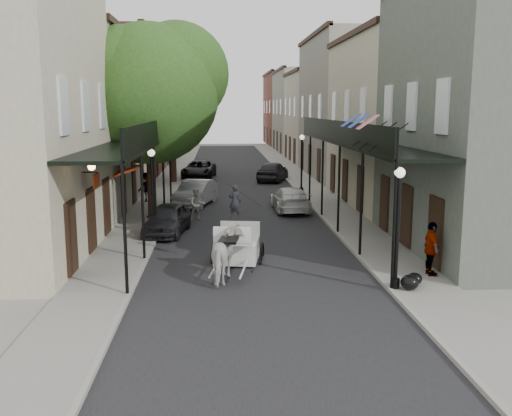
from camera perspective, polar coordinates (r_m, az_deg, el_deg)
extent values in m
plane|color=gray|center=(19.30, 0.10, -6.74)|extent=(140.00, 140.00, 0.00)
cube|color=black|center=(38.86, -1.88, 1.81)|extent=(8.00, 90.00, 0.01)
cube|color=gray|center=(39.01, -9.24, 1.80)|extent=(2.20, 90.00, 0.12)
cube|color=gray|center=(39.33, 5.43, 1.95)|extent=(2.20, 90.00, 0.12)
cube|color=#BDB597|center=(48.99, -12.55, 9.44)|extent=(5.00, 80.00, 10.50)
cube|color=gray|center=(49.42, 7.85, 9.59)|extent=(5.00, 80.00, 10.50)
cube|color=black|center=(25.76, -12.20, 6.32)|extent=(2.20, 18.00, 0.12)
cube|color=black|center=(25.60, -9.90, 7.50)|extent=(0.06, 18.00, 1.00)
cylinder|color=black|center=(17.02, -13.00, -1.93)|extent=(0.10, 0.10, 4.00)
cylinder|color=black|center=(24.83, -10.09, 1.90)|extent=(0.10, 0.10, 4.00)
cylinder|color=black|center=(32.74, -8.58, 3.89)|extent=(0.10, 0.10, 4.00)
cube|color=black|center=(26.24, 10.09, 6.46)|extent=(2.20, 18.00, 0.12)
cube|color=black|center=(25.98, 7.85, 7.59)|extent=(0.06, 18.00, 1.00)
cylinder|color=black|center=(17.59, 13.67, -1.57)|extent=(0.10, 0.10, 4.00)
cylinder|color=black|center=(25.23, 8.29, 2.08)|extent=(0.10, 0.10, 4.00)
cylinder|color=black|center=(33.04, 5.42, 4.01)|extent=(0.10, 0.10, 4.00)
cylinder|color=#382619|center=(28.76, -10.47, 4.59)|extent=(0.44, 0.44, 5.60)
sphere|color=#224516|center=(28.64, -10.68, 11.14)|extent=(6.80, 6.80, 6.80)
sphere|color=#224516|center=(29.15, -7.88, 13.16)|extent=(5.10, 5.10, 5.10)
cylinder|color=#382619|center=(42.67, -8.30, 6.01)|extent=(0.44, 0.44, 5.04)
sphere|color=#224516|center=(42.57, -8.40, 9.96)|extent=(6.00, 6.00, 6.00)
sphere|color=#224516|center=(43.10, -6.74, 11.19)|extent=(4.50, 4.50, 4.50)
cylinder|color=black|center=(18.08, 13.73, -7.31)|extent=(0.28, 0.28, 0.30)
cylinder|color=black|center=(17.68, 13.94, -2.51)|extent=(0.12, 0.12, 3.40)
sphere|color=white|center=(17.38, 14.19, 3.45)|extent=(0.32, 0.32, 0.32)
cylinder|color=black|center=(25.17, -10.19, -2.28)|extent=(0.28, 0.28, 0.30)
cylinder|color=black|center=(24.89, -10.30, 1.21)|extent=(0.12, 0.12, 3.40)
sphere|color=white|center=(24.68, -10.44, 5.46)|extent=(0.32, 0.32, 0.32)
cylinder|color=black|center=(37.20, 4.55, 1.83)|extent=(0.28, 0.28, 0.30)
cylinder|color=black|center=(37.01, 4.58, 4.20)|extent=(0.12, 0.12, 3.40)
sphere|color=white|center=(36.87, 4.62, 7.06)|extent=(0.32, 0.32, 0.32)
imported|color=beige|center=(18.49, -2.80, -4.66)|extent=(1.27, 2.21, 1.77)
torus|color=black|center=(21.65, -3.94, -3.08)|extent=(0.31, 1.38, 1.38)
torus|color=black|center=(21.45, 0.69, -3.19)|extent=(0.31, 1.38, 1.38)
torus|color=black|center=(20.26, -4.01, -4.94)|extent=(0.19, 0.72, 0.72)
torus|color=black|center=(20.10, -0.26, -5.04)|extent=(0.19, 0.72, 0.72)
cube|color=silver|center=(21.22, -1.71, -2.06)|extent=(1.78, 2.14, 0.75)
cube|color=silver|center=(20.02, -2.11, -1.24)|extent=(1.36, 0.78, 0.13)
cube|color=silver|center=(19.70, -2.22, -0.47)|extent=(1.28, 0.31, 0.53)
imported|color=black|center=(19.90, -2.12, 0.64)|extent=(0.48, 0.35, 1.20)
imported|color=#A5A69C|center=(28.42, -5.92, 0.36)|extent=(0.89, 0.75, 1.63)
imported|color=gray|center=(33.92, -10.87, 2.08)|extent=(1.27, 1.08, 1.71)
imported|color=gray|center=(19.53, 17.13, -3.91)|extent=(0.45, 1.05, 1.79)
imported|color=black|center=(25.56, -8.87, -1.11)|extent=(2.19, 4.19, 1.36)
imported|color=#A0A0A5|center=(32.82, -6.08, 1.50)|extent=(2.62, 4.63, 1.44)
imported|color=black|center=(45.47, -5.72, 3.85)|extent=(2.84, 5.24, 1.39)
imported|color=silver|center=(31.01, 3.42, 0.90)|extent=(1.96, 4.53, 1.30)
imported|color=black|center=(43.52, 1.68, 3.71)|extent=(3.09, 4.81, 1.52)
ellipsoid|color=black|center=(17.99, 15.12, -7.18)|extent=(0.55, 0.55, 0.47)
ellipsoid|color=black|center=(18.51, 15.55, -6.85)|extent=(0.48, 0.48, 0.38)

